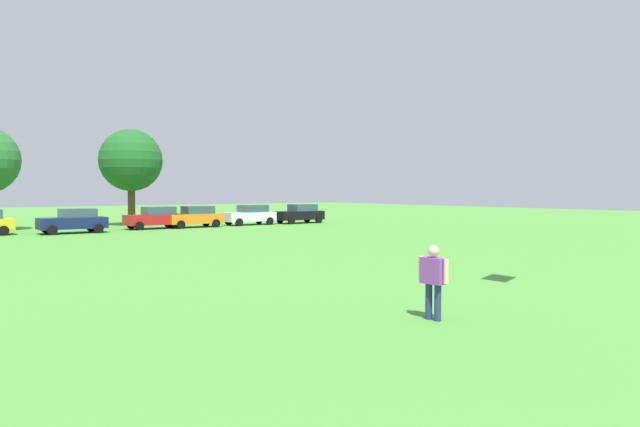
{
  "coord_description": "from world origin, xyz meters",
  "views": [
    {
      "loc": [
        -3.31,
        2.2,
        2.94
      ],
      "look_at": [
        2.24,
        9.65,
        2.56
      ],
      "focal_mm": 31.92,
      "sensor_mm": 36.0,
      "label": 1
    }
  ],
  "objects": [
    {
      "name": "parked_car_black_6",
      "position": [
        25.36,
        43.61,
        0.86
      ],
      "size": [
        4.3,
        2.02,
        1.68
      ],
      "rotation": [
        0.0,
        0.0,
        3.14
      ],
      "color": "black",
      "rests_on": "ground"
    },
    {
      "name": "adult_bystander",
      "position": [
        6.36,
        10.89,
        1.01
      ],
      "size": [
        0.36,
        0.81,
        1.7
      ],
      "rotation": [
        0.0,
        0.0,
        4.79
      ],
      "color": "navy",
      "rests_on": "ground"
    },
    {
      "name": "parked_car_orange_4",
      "position": [
        15.45,
        43.85,
        0.86
      ],
      "size": [
        4.3,
        2.02,
        1.68
      ],
      "rotation": [
        0.0,
        0.0,
        3.14
      ],
      "color": "orange",
      "rests_on": "ground"
    },
    {
      "name": "tree_far_right",
      "position": [
        12.23,
        49.12,
        5.36
      ],
      "size": [
        5.1,
        5.1,
        7.94
      ],
      "color": "brown",
      "rests_on": "ground"
    },
    {
      "name": "parked_car_navy_2",
      "position": [
        6.31,
        43.17,
        0.86
      ],
      "size": [
        4.3,
        2.02,
        1.68
      ],
      "rotation": [
        0.0,
        0.0,
        3.14
      ],
      "color": "#141E4C",
      "rests_on": "ground"
    },
    {
      "name": "parked_car_white_5",
      "position": [
        20.53,
        44.04,
        0.86
      ],
      "size": [
        4.3,
        2.02,
        1.68
      ],
      "rotation": [
        0.0,
        0.0,
        3.14
      ],
      "color": "white",
      "rests_on": "ground"
    },
    {
      "name": "parked_car_red_3",
      "position": [
        12.4,
        44.18,
        0.86
      ],
      "size": [
        4.3,
        2.02,
        1.68
      ],
      "rotation": [
        0.0,
        0.0,
        3.14
      ],
      "color": "red",
      "rests_on": "ground"
    }
  ]
}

